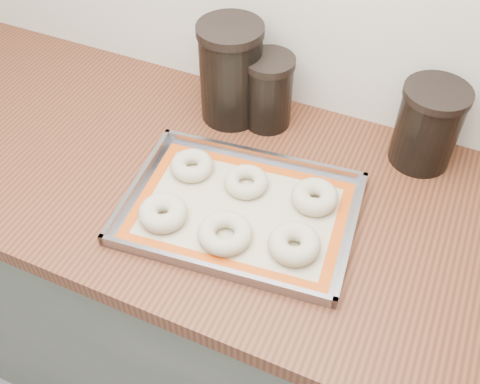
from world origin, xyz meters
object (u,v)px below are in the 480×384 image
at_px(canister_left, 231,73).
at_px(canister_mid, 268,91).
at_px(bagel_front_right, 294,244).
at_px(bagel_back_left, 192,165).
at_px(baking_tray, 240,210).
at_px(bagel_back_mid, 246,182).
at_px(canister_right, 428,126).
at_px(bagel_front_left, 163,213).
at_px(bagel_back_right, 315,197).
at_px(bagel_front_mid, 225,233).

height_order(canister_left, canister_mid, canister_left).
bearing_deg(canister_left, bagel_front_right, -49.38).
bearing_deg(bagel_back_left, canister_mid, 69.98).
bearing_deg(baking_tray, bagel_back_mid, 103.11).
xyz_separation_m(bagel_back_left, canister_right, (0.44, 0.25, 0.07)).
bearing_deg(bagel_back_left, bagel_back_mid, 1.98).
bearing_deg(canister_left, bagel_front_left, -87.06).
height_order(baking_tray, bagel_back_right, bagel_back_right).
bearing_deg(bagel_back_right, bagel_back_mid, -174.18).
height_order(bagel_back_left, canister_mid, canister_mid).
xyz_separation_m(baking_tray, bagel_back_mid, (-0.02, 0.07, 0.01)).
bearing_deg(bagel_front_mid, canister_mid, 99.57).
relative_size(bagel_front_left, bagel_front_mid, 0.92).
bearing_deg(bagel_back_mid, baking_tray, -76.89).
distance_m(bagel_front_right, bagel_back_left, 0.30).
bearing_deg(bagel_back_mid, bagel_back_right, 5.82).
xyz_separation_m(bagel_back_left, bagel_back_right, (0.27, 0.02, 0.00)).
xyz_separation_m(bagel_back_left, canister_mid, (0.08, 0.23, 0.07)).
relative_size(bagel_front_right, bagel_back_mid, 1.09).
xyz_separation_m(bagel_back_mid, canister_mid, (-0.04, 0.22, 0.07)).
distance_m(bagel_back_left, bagel_back_right, 0.27).
bearing_deg(canister_right, canister_left, -176.33).
height_order(bagel_back_right, canister_left, canister_left).
height_order(bagel_back_left, bagel_back_right, bagel_back_right).
xyz_separation_m(bagel_front_mid, canister_mid, (-0.06, 0.37, 0.07)).
distance_m(baking_tray, canister_mid, 0.30).
height_order(bagel_front_mid, bagel_back_right, bagel_back_right).
xyz_separation_m(baking_tray, canister_mid, (-0.06, 0.29, 0.08)).
bearing_deg(bagel_back_right, canister_left, 144.55).
xyz_separation_m(bagel_front_left, canister_left, (-0.02, 0.36, 0.10)).
distance_m(bagel_back_right, canister_right, 0.29).
height_order(bagel_front_left, bagel_front_right, same).
distance_m(bagel_back_left, bagel_back_mid, 0.13).
distance_m(canister_mid, canister_right, 0.35).
relative_size(canister_mid, canister_right, 0.94).
height_order(bagel_front_right, bagel_back_left, bagel_front_right).
xyz_separation_m(bagel_front_right, bagel_back_left, (-0.27, 0.11, -0.00)).
bearing_deg(baking_tray, bagel_back_left, 156.15).
xyz_separation_m(bagel_front_right, bagel_back_right, (-0.00, 0.13, -0.00)).
height_order(bagel_front_mid, bagel_front_right, bagel_front_right).
xyz_separation_m(baking_tray, bagel_front_right, (0.13, -0.05, 0.02)).
xyz_separation_m(bagel_front_left, bagel_back_left, (-0.01, 0.14, -0.00)).
bearing_deg(bagel_back_left, bagel_front_left, -85.58).
bearing_deg(bagel_front_right, bagel_back_left, 157.92).
bearing_deg(canister_mid, bagel_front_left, -100.87).
xyz_separation_m(bagel_front_mid, bagel_back_right, (0.13, 0.16, 0.00)).
relative_size(bagel_front_left, bagel_front_right, 0.97).
bearing_deg(bagel_front_left, canister_mid, 79.13).
height_order(baking_tray, bagel_front_mid, bagel_front_mid).
bearing_deg(bagel_back_right, canister_right, 53.79).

